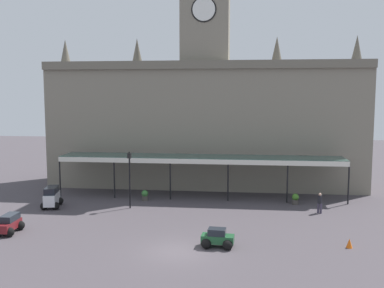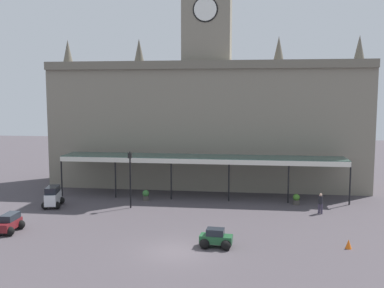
{
  "view_description": "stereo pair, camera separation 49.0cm",
  "coord_description": "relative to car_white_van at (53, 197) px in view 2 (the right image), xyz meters",
  "views": [
    {
      "loc": [
        3.81,
        -25.77,
        9.59
      ],
      "look_at": [
        0.0,
        7.72,
        5.78
      ],
      "focal_mm": 41.12,
      "sensor_mm": 36.0,
      "label": 1
    },
    {
      "loc": [
        4.3,
        -25.71,
        9.59
      ],
      "look_at": [
        0.0,
        7.72,
        5.78
      ],
      "focal_mm": 41.12,
      "sensor_mm": 36.0,
      "label": 2
    }
  ],
  "objects": [
    {
      "name": "ground_plane",
      "position": [
        12.23,
        -9.32,
        -0.81
      ],
      "size": [
        140.0,
        140.0,
        0.0
      ],
      "primitive_type": "plane",
      "color": "#474046"
    },
    {
      "name": "car_white_van",
      "position": [
        0.0,
        0.0,
        0.0
      ],
      "size": [
        1.92,
        2.54,
        1.77
      ],
      "color": "silver",
      "rests_on": "ground"
    },
    {
      "name": "car_green_sedan",
      "position": [
        14.61,
        -8.23,
        -0.3
      ],
      "size": [
        2.11,
        1.61,
        1.19
      ],
      "color": "#1E512D",
      "rests_on": "ground"
    },
    {
      "name": "station_building",
      "position": [
        12.23,
        10.96,
        6.44
      ],
      "size": [
        32.23,
        7.06,
        21.83
      ],
      "color": "gray",
      "rests_on": "ground"
    },
    {
      "name": "planter_near_kerb",
      "position": [
        7.37,
        3.21,
        -0.32
      ],
      "size": [
        0.6,
        0.6,
        0.96
      ],
      "color": "#47423D",
      "rests_on": "ground"
    },
    {
      "name": "pedestrian_crossing_forecourt",
      "position": [
        22.39,
        0.62,
        0.1
      ],
      "size": [
        0.35,
        0.34,
        1.67
      ],
      "color": "#3F384C",
      "rests_on": "ground"
    },
    {
      "name": "traffic_cone",
      "position": [
        22.84,
        -7.46,
        -0.51
      ],
      "size": [
        0.4,
        0.4,
        0.59
      ],
      "primitive_type": "cone",
      "color": "orange",
      "rests_on": "ground"
    },
    {
      "name": "entrance_canopy",
      "position": [
        12.23,
        5.21,
        2.9
      ],
      "size": [
        26.45,
        3.26,
        3.86
      ],
      "color": "#38564C",
      "rests_on": "ground"
    },
    {
      "name": "victorian_lamppost",
      "position": [
        6.71,
        0.46,
        2.21
      ],
      "size": [
        0.3,
        0.3,
        4.84
      ],
      "color": "black",
      "rests_on": "ground"
    },
    {
      "name": "car_maroon_estate",
      "position": [
        0.02,
        -7.02,
        -0.24
      ],
      "size": [
        1.59,
        2.28,
        1.27
      ],
      "color": "maroon",
      "rests_on": "ground"
    },
    {
      "name": "planter_forecourt_centre",
      "position": [
        20.77,
        3.33,
        -0.32
      ],
      "size": [
        0.6,
        0.6,
        0.96
      ],
      "color": "#47423D",
      "rests_on": "ground"
    }
  ]
}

